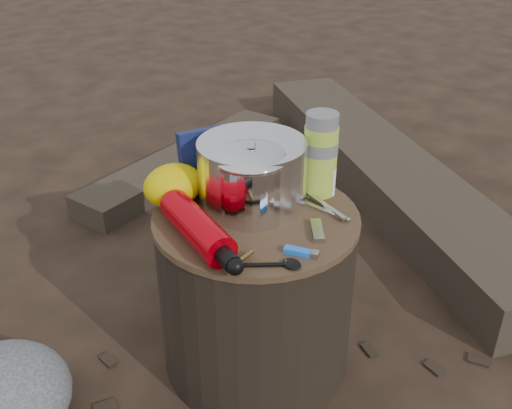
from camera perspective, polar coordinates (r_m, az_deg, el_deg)
ground at (r=1.68m, az=0.00°, el=-14.32°), size 60.00×60.00×0.00m
stump at (r=1.53m, az=0.00°, el=-8.27°), size 0.49×0.49×0.45m
log_main at (r=2.49m, az=12.22°, el=3.14°), size 0.95×1.94×0.16m
log_small at (r=2.61m, az=-6.63°, el=4.08°), size 1.13×0.55×0.09m
foil_windscreen at (r=1.43m, az=-0.38°, el=3.06°), size 0.26×0.26×0.16m
camping_pot at (r=1.37m, az=-0.45°, el=2.29°), size 0.17×0.17×0.17m
fuel_bottle at (r=1.30m, az=-5.63°, el=-2.23°), size 0.10×0.31×0.07m
thermos at (r=1.47m, az=6.19°, el=4.79°), size 0.08×0.08×0.21m
travel_mug at (r=1.54m, az=2.40°, el=4.13°), size 0.07×0.07×0.10m
stuff_sack at (r=1.45m, az=-7.95°, el=1.86°), size 0.15×0.12×0.10m
food_pouch at (r=1.50m, az=-5.09°, el=4.34°), size 0.12×0.04×0.15m
lighter at (r=1.27m, az=4.03°, el=-4.48°), size 0.06×0.07×0.01m
multitool at (r=1.34m, az=5.89°, el=-2.51°), size 0.07×0.09×0.01m
pot_grabber at (r=1.43m, az=6.50°, el=-0.45°), size 0.05×0.15×0.01m
spork at (r=1.23m, az=0.47°, el=-5.77°), size 0.13×0.10×0.01m
squeeze_bottle at (r=1.49m, az=6.93°, el=2.55°), size 0.04×0.04×0.09m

